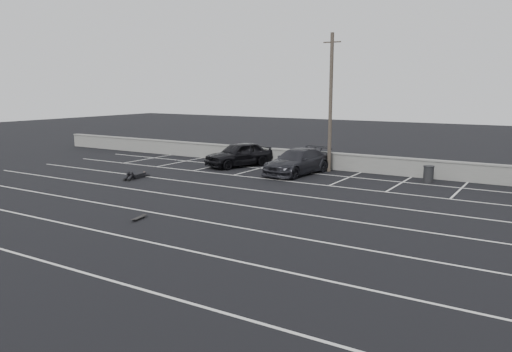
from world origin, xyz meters
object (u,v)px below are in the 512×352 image
Objects in this scene: trash_bin at (428,174)px; car_left at (239,154)px; skateboard at (139,218)px; utility_pole at (331,103)px; car_right at (297,162)px; person at (139,173)px.

car_left is at bearing -176.57° from trash_bin.
car_left is 11.79m from trash_bin.
trash_bin is at bearing 49.67° from skateboard.
utility_pole is (5.77, 1.20, 3.36)m from car_left.
car_right is 0.62× the size of utility_pole.
person is at bearing -137.63° from utility_pole.
trash_bin is 15.82m from skateboard.
skateboard is (-7.71, -13.81, -0.39)m from trash_bin.
trash_bin is at bearing 15.43° from person.
car_right is (4.55, -0.65, -0.05)m from car_left.
person is (-2.56, -6.40, -0.54)m from car_left.
car_right is 5.64× the size of trash_bin.
utility_pole is at bearing 175.27° from trash_bin.
car_right is 12.48m from skateboard.
skateboard is at bearing -96.86° from utility_pole.
car_left is at bearing 57.24° from person.
car_left is 0.56× the size of utility_pole.
person is at bearing 123.47° from skateboard.
car_right is 9.16m from person.
car_right is at bearing 11.70° from car_left.
utility_pole is 9.10× the size of trash_bin.
trash_bin is 1.21× the size of skateboard.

